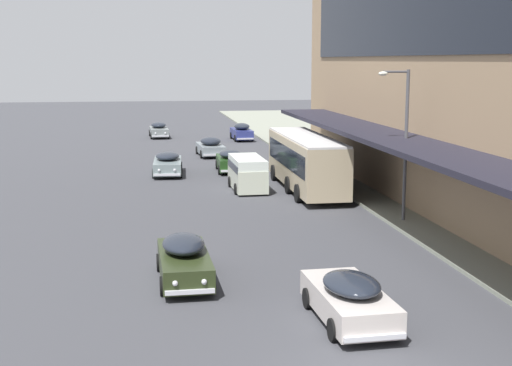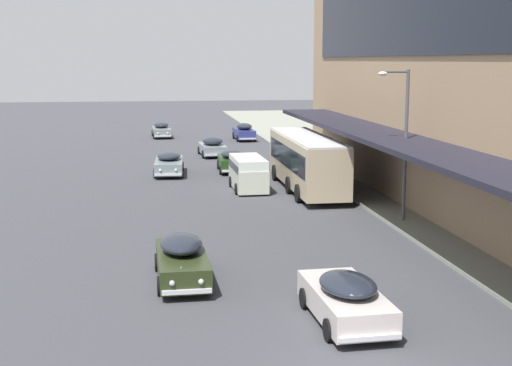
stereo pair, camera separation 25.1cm
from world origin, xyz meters
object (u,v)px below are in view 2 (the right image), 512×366
at_px(sedan_trailing_near, 169,163).
at_px(vw_van, 248,171).
at_px(sedan_lead_near, 182,259).
at_px(street_lamp, 403,134).
at_px(sedan_oncoming_rear, 232,161).
at_px(sedan_second_near, 244,132).
at_px(sedan_trailing_mid, 161,130).
at_px(sedan_far_back, 346,298).
at_px(sedan_oncoming_front, 212,147).
at_px(transit_bus_kerbside_front, 307,159).

xyz_separation_m(sedan_trailing_near, vw_van, (4.44, -6.54, 0.36)).
relative_size(sedan_lead_near, street_lamp, 0.68).
height_order(sedan_oncoming_rear, vw_van, vw_van).
height_order(sedan_second_near, vw_van, vw_van).
bearing_deg(sedan_trailing_mid, sedan_second_near, -26.11).
distance_m(sedan_trailing_mid, sedan_oncoming_rear, 23.58).
distance_m(sedan_trailing_mid, sedan_far_back, 52.25).
relative_size(sedan_far_back, sedan_lead_near, 0.97).
height_order(sedan_trailing_mid, sedan_lead_near, sedan_lead_near).
distance_m(sedan_trailing_near, sedan_far_back, 28.71).
xyz_separation_m(sedan_trailing_near, sedan_lead_near, (-0.27, -23.67, 0.03)).
bearing_deg(sedan_lead_near, sedan_second_near, 79.54).
bearing_deg(sedan_trailing_near, sedan_trailing_mid, 90.05).
relative_size(vw_van, street_lamp, 0.65).
height_order(sedan_trailing_near, sedan_lead_near, sedan_lead_near).
relative_size(sedan_oncoming_front, sedan_lead_near, 0.97).
bearing_deg(sedan_oncoming_front, sedan_oncoming_rear, -86.13).
height_order(sedan_second_near, sedan_trailing_mid, sedan_second_near).
bearing_deg(sedan_trailing_mid, sedan_oncoming_front, -75.81).
xyz_separation_m(transit_bus_kerbside_front, sedan_far_back, (-3.55, -21.11, -1.11)).
distance_m(transit_bus_kerbside_front, vw_van, 3.53).
xyz_separation_m(sedan_oncoming_front, sedan_trailing_near, (-3.72, -8.87, -0.01)).
xyz_separation_m(transit_bus_kerbside_front, street_lamp, (2.48, -9.01, 2.37)).
bearing_deg(sedan_trailing_near, street_lamp, -57.76).
relative_size(sedan_oncoming_rear, vw_van, 0.94).
relative_size(sedan_second_near, sedan_trailing_near, 0.92).
bearing_deg(sedan_trailing_mid, transit_bus_kerbside_front, -75.81).
relative_size(sedan_oncoming_front, sedan_far_back, 1.00).
bearing_deg(sedan_far_back, sedan_trailing_mid, 94.70).
distance_m(sedan_second_near, sedan_lead_near, 44.27).
xyz_separation_m(sedan_second_near, sedan_oncoming_rear, (-3.47, -19.36, -0.05)).
xyz_separation_m(transit_bus_kerbside_front, sedan_oncoming_front, (-4.08, 16.16, -1.10)).
distance_m(sedan_second_near, street_lamp, 36.42).
distance_m(sedan_oncoming_front, sedan_trailing_near, 9.62).
height_order(sedan_far_back, sedan_lead_near, sedan_lead_near).
xyz_separation_m(sedan_lead_near, street_lamp, (10.56, 7.36, 3.45)).
distance_m(transit_bus_kerbside_front, street_lamp, 9.64).
xyz_separation_m(sedan_oncoming_front, vw_van, (0.72, -15.41, 0.34)).
bearing_deg(sedan_second_near, sedan_oncoming_front, -110.17).
bearing_deg(sedan_lead_near, sedan_oncoming_rear, 79.31).
distance_m(sedan_second_near, sedan_trailing_near, 21.33).
height_order(sedan_second_near, street_lamp, street_lamp).
height_order(sedan_oncoming_rear, street_lamp, street_lamp).
bearing_deg(sedan_oncoming_front, street_lamp, -75.39).
xyz_separation_m(sedan_oncoming_front, street_lamp, (6.56, -25.17, 3.47)).
bearing_deg(sedan_oncoming_rear, street_lamp, -70.37).
relative_size(sedan_trailing_near, sedan_far_back, 1.10).
bearing_deg(sedan_far_back, sedan_trailing_near, 98.52).
xyz_separation_m(sedan_oncoming_front, sedan_far_back, (0.53, -37.27, -0.01)).
distance_m(sedan_oncoming_front, sedan_far_back, 37.27).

